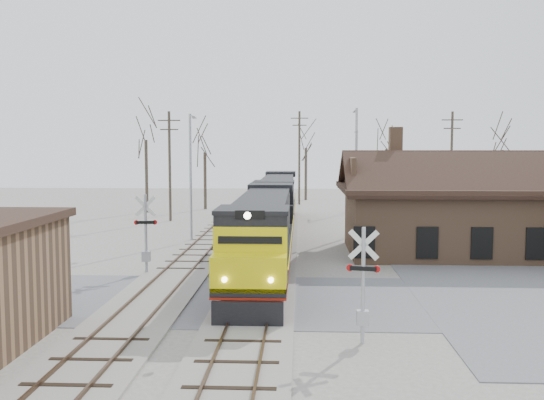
{
  "coord_description": "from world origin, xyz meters",
  "views": [
    {
      "loc": [
        1.93,
        -25.81,
        6.65
      ],
      "look_at": [
        0.27,
        9.0,
        3.57
      ],
      "focal_mm": 40.0,
      "sensor_mm": 36.0,
      "label": 1
    }
  ],
  "objects": [
    {
      "name": "tree_d",
      "position": [
        11.79,
        44.53,
        7.44
      ],
      "size": [
        4.27,
        4.27,
        10.46
      ],
      "color": "#382D23",
      "rests_on": "ground"
    },
    {
      "name": "utility_pole_b",
      "position": [
        1.76,
        43.6,
        5.57
      ],
      "size": [
        2.0,
        0.24,
        10.68
      ],
      "color": "#382D23",
      "rests_on": "ground"
    },
    {
      "name": "streetlight_b",
      "position": [
        6.04,
        19.6,
        5.29
      ],
      "size": [
        0.25,
        2.04,
        9.5
      ],
      "color": "#A5A8AD",
      "rests_on": "ground"
    },
    {
      "name": "streetlight_a",
      "position": [
        -5.72,
        16.03,
        4.99
      ],
      "size": [
        0.25,
        2.04,
        8.91
      ],
      "color": "#A5A8AD",
      "rests_on": "ground"
    },
    {
      "name": "road",
      "position": [
        0.0,
        0.0,
        0.01
      ],
      "size": [
        60.0,
        9.0,
        0.03
      ],
      "primitive_type": "cube",
      "color": "slate",
      "rests_on": "ground"
    },
    {
      "name": "track_siding",
      "position": [
        -4.5,
        15.0,
        0.07
      ],
      "size": [
        3.4,
        90.0,
        0.24
      ],
      "color": "#A6A096",
      "rests_on": "ground"
    },
    {
      "name": "crossbuck_near",
      "position": [
        4.03,
        -5.7,
        1.87
      ],
      "size": [
        1.13,
        0.32,
        3.97
      ],
      "rotation": [
        0.0,
        0.0,
        -0.2
      ],
      "color": "#A5A8AD",
      "rests_on": "ground"
    },
    {
      "name": "utility_pole_a",
      "position": [
        -9.74,
        27.64,
        5.11
      ],
      "size": [
        2.0,
        0.24,
        9.76
      ],
      "color": "#382D23",
      "rests_on": "ground"
    },
    {
      "name": "ground",
      "position": [
        0.0,
        0.0,
        0.0
      ],
      "size": [
        140.0,
        140.0,
        0.0
      ],
      "primitive_type": "plane",
      "color": "#A6A096",
      "rests_on": "ground"
    },
    {
      "name": "locomotive_lead",
      "position": [
        0.0,
        4.77,
        2.23
      ],
      "size": [
        2.85,
        19.12,
        4.24
      ],
      "color": "black",
      "rests_on": "ground"
    },
    {
      "name": "tree_c",
      "position": [
        2.56,
        49.61,
        7.55
      ],
      "size": [
        4.33,
        4.33,
        10.61
      ],
      "color": "#382D23",
      "rests_on": "ground"
    },
    {
      "name": "depot",
      "position": [
        11.99,
        12.0,
        2.41
      ],
      "size": [
        15.2,
        9.31,
        7.9
      ],
      "color": "#855F44",
      "rests_on": "ground"
    },
    {
      "name": "utility_pole_c",
      "position": [
        16.32,
        32.9,
        5.22
      ],
      "size": [
        2.0,
        0.24,
        9.98
      ],
      "color": "#382D23",
      "rests_on": "ground"
    },
    {
      "name": "tree_e",
      "position": [
        22.25,
        36.49,
        7.34
      ],
      "size": [
        4.21,
        4.21,
        10.31
      ],
      "color": "#382D23",
      "rests_on": "ground"
    },
    {
      "name": "crossbuck_far",
      "position": [
        -6.11,
        5.02,
        1.96
      ],
      "size": [
        1.2,
        0.31,
        4.2
      ],
      "rotation": [
        0.0,
        0.0,
        3.26
      ],
      "color": "#A5A8AD",
      "rests_on": "ground"
    },
    {
      "name": "streetlight_c",
      "position": [
        7.65,
        36.61,
        4.71
      ],
      "size": [
        0.25,
        2.04,
        8.35
      ],
      "color": "#A5A8AD",
      "rests_on": "ground"
    },
    {
      "name": "tree_a",
      "position": [
        -13.63,
        34.56,
        8.52
      ],
      "size": [
        4.88,
        4.88,
        11.96
      ],
      "color": "#382D23",
      "rests_on": "ground"
    },
    {
      "name": "tree_b",
      "position": [
        -8.22,
        38.0,
        7.01
      ],
      "size": [
        4.02,
        4.02,
        9.85
      ],
      "color": "#382D23",
      "rests_on": "ground"
    },
    {
      "name": "locomotive_trailing",
      "position": [
        0.0,
        24.17,
        2.23
      ],
      "size": [
        2.85,
        19.12,
        4.01
      ],
      "color": "black",
      "rests_on": "ground"
    },
    {
      "name": "track_main",
      "position": [
        0.0,
        15.0,
        0.07
      ],
      "size": [
        3.4,
        90.0,
        0.24
      ],
      "color": "#A6A096",
      "rests_on": "ground"
    }
  ]
}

